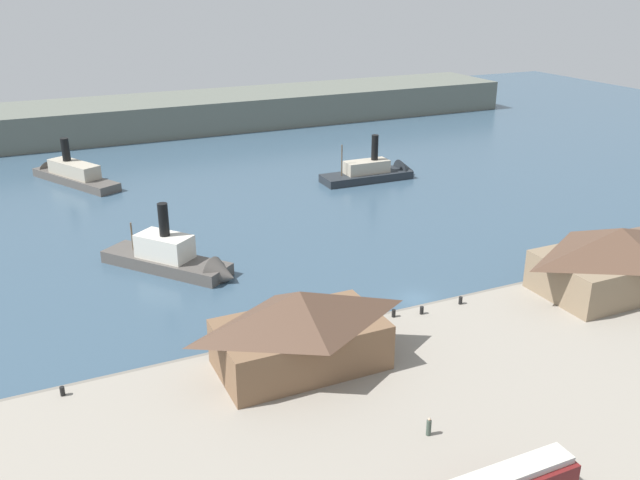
% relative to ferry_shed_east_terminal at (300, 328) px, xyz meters
% --- Properties ---
extents(ground_plane, '(320.00, 320.00, 0.00)m').
position_rel_ferry_shed_east_terminal_xyz_m(ground_plane, '(19.74, 9.73, -5.31)').
color(ground_plane, '#385166').
extents(quay_promenade, '(110.00, 36.00, 1.20)m').
position_rel_ferry_shed_east_terminal_xyz_m(quay_promenade, '(19.74, -12.27, -4.71)').
color(quay_promenade, gray).
rests_on(quay_promenade, ground).
extents(seawall_edge, '(110.00, 0.80, 1.00)m').
position_rel_ferry_shed_east_terminal_xyz_m(seawall_edge, '(19.74, 6.13, -4.81)').
color(seawall_edge, slate).
rests_on(seawall_edge, ground).
extents(ferry_shed_east_terminal, '(16.42, 9.50, 8.08)m').
position_rel_ferry_shed_east_terminal_xyz_m(ferry_shed_east_terminal, '(0.00, 0.00, 0.00)').
color(ferry_shed_east_terminal, brown).
rests_on(ferry_shed_east_terminal, quay_promenade).
extents(ferry_shed_central_terminal, '(19.39, 11.07, 7.97)m').
position_rel_ferry_shed_east_terminal_xyz_m(ferry_shed_central_terminal, '(41.90, -0.04, -0.06)').
color(ferry_shed_central_terminal, '#847056').
rests_on(ferry_shed_central_terminal, quay_promenade).
extents(pedestrian_near_west_shed, '(0.42, 0.42, 1.70)m').
position_rel_ferry_shed_east_terminal_xyz_m(pedestrian_near_west_shed, '(5.42, -14.61, -3.33)').
color(pedestrian_near_west_shed, '#3D4C42').
rests_on(pedestrian_near_west_shed, quay_promenade).
extents(mooring_post_center_west, '(0.44, 0.44, 0.90)m').
position_rel_ferry_shed_east_terminal_xyz_m(mooring_post_center_west, '(16.86, 4.15, -3.66)').
color(mooring_post_center_west, black).
rests_on(mooring_post_center_west, quay_promenade).
extents(mooring_post_west, '(0.44, 0.44, 0.90)m').
position_rel_ferry_shed_east_terminal_xyz_m(mooring_post_west, '(13.58, 4.89, -3.66)').
color(mooring_post_west, black).
rests_on(mooring_post_west, quay_promenade).
extents(mooring_post_center_east, '(0.44, 0.44, 0.90)m').
position_rel_ferry_shed_east_terminal_xyz_m(mooring_post_center_east, '(-21.96, 4.42, -3.66)').
color(mooring_post_center_east, black).
rests_on(mooring_post_center_east, quay_promenade).
extents(mooring_post_east, '(0.44, 0.44, 0.90)m').
position_rel_ferry_shed_east_terminal_xyz_m(mooring_post_east, '(22.38, 4.36, -3.66)').
color(mooring_post_east, black).
rests_on(mooring_post_east, quay_promenade).
extents(ferry_mid_harbor, '(16.39, 19.02, 10.79)m').
position_rel_ferry_shed_east_terminal_xyz_m(ferry_mid_harbor, '(-4.93, 30.40, -3.62)').
color(ferry_mid_harbor, '#514C47').
rests_on(ferry_mid_harbor, ground).
extents(ferry_moored_west, '(15.01, 23.56, 9.78)m').
position_rel_ferry_shed_east_terminal_xyz_m(ferry_moored_west, '(-13.70, 81.41, -3.69)').
color(ferry_moored_west, '#514C47').
rests_on(ferry_moored_west, ground).
extents(ferry_approaching_east, '(19.56, 6.04, 10.62)m').
position_rel_ferry_shed_east_terminal_xyz_m(ferry_approaching_east, '(41.31, 57.84, -3.95)').
color(ferry_approaching_east, '#23282D').
rests_on(ferry_approaching_east, ground).
extents(far_headland, '(180.00, 24.00, 8.00)m').
position_rel_ferry_shed_east_terminal_xyz_m(far_headland, '(19.74, 119.73, -1.31)').
color(far_headland, '#60665B').
rests_on(far_headland, ground).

